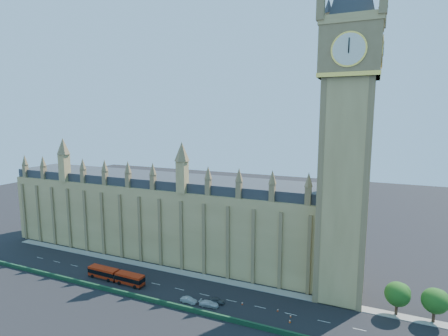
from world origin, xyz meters
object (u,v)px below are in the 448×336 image
at_px(car_silver, 189,300).
at_px(car_grey, 217,301).
at_px(red_bus, 116,276).
at_px(car_white, 209,304).

bearing_deg(car_silver, car_grey, -67.58).
relative_size(red_bus, car_grey, 4.84).
relative_size(red_bus, car_white, 3.85).
distance_m(red_bus, car_grey, 32.91).
distance_m(car_grey, car_white, 2.57).
height_order(red_bus, car_grey, red_bus).
height_order(red_bus, car_white, red_bus).
bearing_deg(car_white, red_bus, 80.67).
xyz_separation_m(car_grey, car_silver, (-6.98, -2.72, 0.04)).
relative_size(car_grey, car_silver, 0.91).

